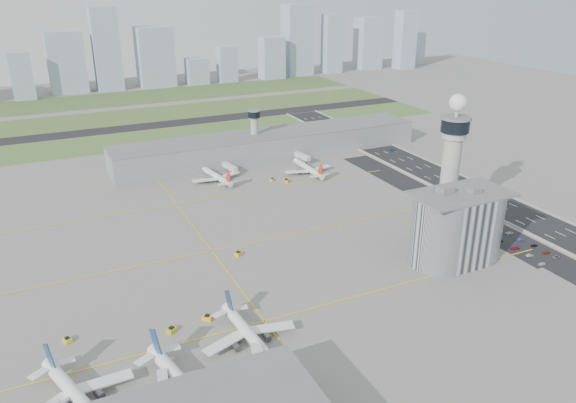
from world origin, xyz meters
name	(u,v)px	position (x,y,z in m)	size (l,w,h in m)	color
ground	(323,262)	(0.00, 0.00, 0.00)	(1000.00, 1000.00, 0.00)	gray
grass_strip_0	(155,138)	(-20.00, 225.00, 0.04)	(480.00, 50.00, 0.08)	#4B6C33
grass_strip_1	(135,116)	(-20.00, 300.00, 0.04)	(480.00, 60.00, 0.08)	#516B33
grass_strip_2	(119,99)	(-20.00, 380.00, 0.04)	(480.00, 70.00, 0.08)	#395226
runway	(145,126)	(-20.00, 262.00, 0.06)	(480.00, 22.00, 0.10)	black
highway	(521,216)	(115.00, 0.00, 0.05)	(28.00, 500.00, 0.10)	black
barrier_left	(501,219)	(101.00, 0.00, 0.60)	(0.60, 500.00, 1.20)	#9E9E99
barrier_right	(541,210)	(129.00, 0.00, 0.60)	(0.60, 500.00, 1.20)	#9E9E99
landside_road	(499,232)	(90.00, -10.00, 0.04)	(18.00, 260.00, 0.08)	black
parking_lot	(515,243)	(88.00, -22.00, 0.05)	(20.00, 44.00, 0.10)	black
taxiway_line_h_0	(265,321)	(-40.00, -30.00, 0.01)	(260.00, 0.60, 0.01)	yellow
taxiway_line_h_1	(212,251)	(-40.00, 30.00, 0.01)	(260.00, 0.60, 0.01)	yellow
taxiway_line_h_2	(176,204)	(-40.00, 90.00, 0.01)	(260.00, 0.60, 0.01)	yellow
taxiway_line_v	(212,251)	(-40.00, 30.00, 0.01)	(0.60, 260.00, 0.01)	yellow
control_tower	(452,157)	(72.00, 8.00, 35.04)	(14.00, 14.00, 64.50)	#ADAAA5
secondary_tower	(254,129)	(30.00, 150.00, 18.80)	(8.60, 8.60, 31.90)	#ADAAA5
admin_building	(457,227)	(51.99, -22.00, 15.30)	(42.00, 24.00, 33.50)	#B2B2B7
terminal_pier	(270,144)	(40.00, 148.00, 7.90)	(210.00, 32.00, 15.80)	gray
airplane_near_a	(76,390)	(-104.52, -46.15, 5.73)	(40.93, 34.79, 11.46)	white
airplane_near_b	(186,380)	(-75.62, -55.60, 6.17)	(44.04, 37.43, 12.33)	white
airplane_near_c	(250,330)	(-49.37, -40.02, 5.49)	(39.22, 33.34, 10.98)	white
airplane_far_a	(216,172)	(-8.85, 116.50, 5.13)	(36.61, 31.12, 10.25)	white
airplane_far_b	(308,165)	(47.05, 105.50, 5.17)	(36.91, 31.38, 10.34)	white
jet_bridge_near_2	(265,378)	(-53.00, -61.00, 2.85)	(14.00, 3.00, 5.70)	silver
jet_bridge_far_0	(224,166)	(2.00, 132.00, 2.85)	(14.00, 3.00, 5.70)	silver
jet_bridge_far_1	(296,156)	(52.00, 132.00, 2.85)	(14.00, 3.00, 5.70)	silver
tug_0	(67,340)	(-104.50, -12.75, 0.92)	(2.17, 3.16, 1.84)	gold
tug_1	(207,317)	(-58.11, -20.27, 1.00)	(2.36, 3.43, 2.00)	yellow
tug_2	(172,329)	(-71.49, -22.13, 1.00)	(2.37, 3.45, 2.01)	gold
tug_3	(238,253)	(-30.65, 21.10, 0.98)	(2.32, 3.38, 1.97)	yellow
tug_4	(272,179)	(21.42, 102.07, 0.80)	(1.89, 2.75, 1.60)	gold
tug_5	(286,180)	(27.92, 95.95, 1.06)	(2.52, 3.66, 2.13)	orange
car_lot_0	(542,264)	(82.43, -42.26, 0.61)	(1.44, 3.59, 1.22)	silver
car_lot_1	(530,255)	(83.84, -34.33, 0.57)	(1.22, 3.49, 1.15)	gray
car_lot_2	(515,248)	(83.72, -26.25, 0.61)	(2.03, 4.40, 1.22)	#9F1B3A
car_lot_3	(499,241)	(82.26, -17.80, 0.65)	(1.82, 4.47, 1.30)	black
car_lot_4	(488,235)	(82.10, -11.41, 0.65)	(1.54, 3.82, 1.30)	navy
car_lot_5	(481,231)	(82.14, -6.49, 0.58)	(1.22, 3.50, 1.15)	silver
car_lot_6	(556,257)	(93.36, -40.17, 0.55)	(1.81, 3.93, 1.09)	slate
car_lot_7	(547,252)	(93.08, -35.33, 0.60)	(1.68, 4.12, 1.20)	maroon
car_lot_8	(534,245)	(93.36, -28.17, 0.61)	(1.43, 3.56, 1.21)	black
car_lot_9	(521,240)	(92.15, -21.50, 0.60)	(1.28, 3.66, 1.21)	navy
car_lot_10	(510,233)	(93.08, -13.69, 0.56)	(1.85, 4.00, 1.11)	silver
car_lot_11	(493,225)	(92.39, -3.58, 0.62)	(1.74, 4.27, 1.24)	#969AAD
car_hw_1	(465,188)	(115.99, 42.46, 0.57)	(1.21, 3.48, 1.15)	black
car_hw_2	(393,150)	(121.62, 121.11, 0.63)	(2.08, 4.51, 1.25)	navy
car_hw_4	(333,131)	(108.25, 182.37, 0.58)	(1.38, 3.42, 1.17)	gray
skyline_bldg_6	(22,76)	(-102.68, 417.90, 22.60)	(20.04, 16.03, 45.20)	#9EADC1
skyline_bldg_7	(66,62)	(-59.44, 436.89, 30.61)	(35.76, 28.61, 61.22)	#9EADC1
skyline_bldg_8	(106,49)	(-19.42, 431.56, 41.69)	(26.33, 21.06, 83.39)	#9EADC1
skyline_bldg_9	(155,57)	(30.27, 432.32, 31.06)	(36.96, 29.57, 62.11)	#9EADC1
skyline_bldg_10	(197,71)	(73.27, 423.68, 13.87)	(23.01, 18.41, 27.75)	#9EADC1
skyline_bldg_11	(227,64)	(108.28, 423.34, 19.48)	(20.22, 16.18, 38.97)	#9EADC1
skyline_bldg_12	(272,58)	(162.17, 421.29, 23.44)	(26.14, 20.92, 46.89)	#9EADC1
skyline_bldg_13	(297,40)	(201.27, 433.27, 40.60)	(32.26, 25.81, 81.20)	#9EADC1
skyline_bldg_14	(332,44)	(244.74, 426.38, 34.37)	(21.59, 17.28, 68.75)	#9EADC1
skyline_bldg_15	(368,43)	(302.83, 435.54, 31.70)	(30.25, 24.20, 63.40)	#9EADC1
skyline_bldg_16	(405,40)	(345.49, 415.96, 35.78)	(23.04, 18.43, 71.56)	#9EADC1
skyline_bldg_17	(414,48)	(382.05, 443.29, 20.53)	(22.64, 18.11, 41.06)	#9EADC1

